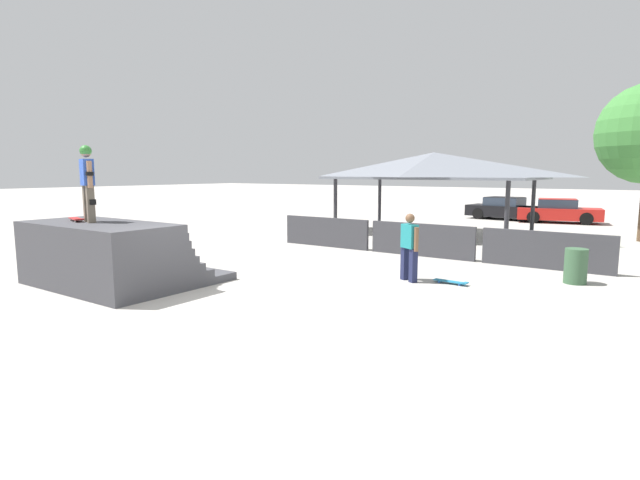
{
  "coord_description": "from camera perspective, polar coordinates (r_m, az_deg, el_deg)",
  "views": [
    {
      "loc": [
        7.31,
        -6.91,
        2.68
      ],
      "look_at": [
        -0.44,
        4.14,
        0.83
      ],
      "focal_mm": 28.0,
      "sensor_mm": 36.0,
      "label": 1
    }
  ],
  "objects": [
    {
      "name": "quarter_pipe_ramp",
      "position": [
        12.84,
        -22.88,
        -1.79
      ],
      "size": [
        4.02,
        3.37,
        1.51
      ],
      "color": "#424247",
      "rests_on": "ground"
    },
    {
      "name": "skater_on_deck",
      "position": [
        12.81,
        -25.05,
        6.41
      ],
      "size": [
        0.76,
        0.41,
        1.78
      ],
      "rotation": [
        0.0,
        0.0,
        -0.33
      ],
      "color": "#6B6051",
      "rests_on": "quarter_pipe_ramp"
    },
    {
      "name": "parked_car_red",
      "position": [
        29.35,
        25.61,
        2.96
      ],
      "size": [
        4.33,
        2.51,
        1.27
      ],
      "rotation": [
        0.0,
        0.0,
        0.2
      ],
      "color": "red",
      "rests_on": "ground"
    },
    {
      "name": "bystander_walking",
      "position": [
        12.42,
        10.18,
        -0.43
      ],
      "size": [
        0.63,
        0.43,
        1.67
      ],
      "rotation": [
        0.0,
        0.0,
        2.62
      ],
      "color": "#1E2347",
      "rests_on": "ground"
    },
    {
      "name": "skateboard_on_ground",
      "position": [
        12.44,
        14.82,
        -4.63
      ],
      "size": [
        0.86,
        0.26,
        0.09
      ],
      "rotation": [
        0.0,
        0.0,
        6.22
      ],
      "color": "blue",
      "rests_on": "ground"
    },
    {
      "name": "skateboard_on_deck",
      "position": [
        13.2,
        -26.07,
        2.18
      ],
      "size": [
        0.82,
        0.43,
        0.09
      ],
      "rotation": [
        0.0,
        0.0,
        -0.3
      ],
      "color": "silver",
      "rests_on": "quarter_pipe_ramp"
    },
    {
      "name": "barrier_fence",
      "position": [
        16.23,
        11.51,
        0.01
      ],
      "size": [
        10.88,
        0.12,
        1.05
      ],
      "color": "#3D3D42",
      "rests_on": "ground"
    },
    {
      "name": "parked_car_black",
      "position": [
        30.21,
        20.44,
        3.35
      ],
      "size": [
        4.36,
        2.29,
        1.27
      ],
      "rotation": [
        0.0,
        0.0,
        -0.14
      ],
      "color": "black",
      "rests_on": "ground"
    },
    {
      "name": "trash_bin",
      "position": [
        13.53,
        27.19,
        -2.67
      ],
      "size": [
        0.52,
        0.52,
        0.85
      ],
      "primitive_type": "cylinder",
      "color": "#385B3D",
      "rests_on": "ground"
    },
    {
      "name": "ground_plane",
      "position": [
        10.41,
        -11.27,
        -7.26
      ],
      "size": [
        160.0,
        160.0,
        0.0
      ],
      "primitive_type": "plane",
      "color": "#ADA8A0"
    },
    {
      "name": "pavilion_shelter",
      "position": [
        21.61,
        12.84,
        8.24
      ],
      "size": [
        8.45,
        4.71,
        3.49
      ],
      "color": "#2D2D33",
      "rests_on": "ground"
    }
  ]
}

